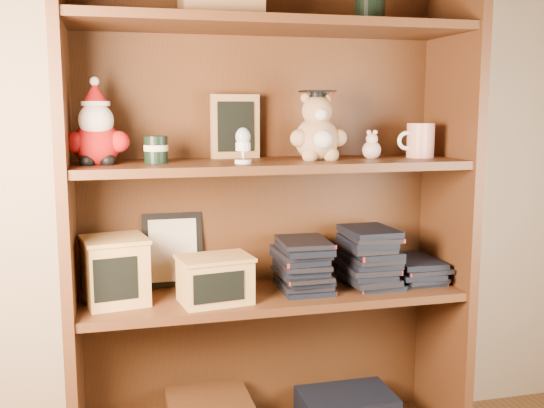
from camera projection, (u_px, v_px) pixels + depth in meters
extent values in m
cube|color=tan|center=(320.00, 63.00, 2.07)|extent=(3.00, 0.04, 2.50)
cube|color=#512D17|center=(68.00, 219.00, 1.76)|extent=(0.03, 0.35, 1.60)
cube|color=#512D17|center=(448.00, 203.00, 2.04)|extent=(0.03, 0.35, 1.60)
cube|color=#4C2A14|center=(260.00, 203.00, 2.06)|extent=(1.20, 0.02, 1.60)
cube|color=#512D17|center=(272.00, 26.00, 1.82)|extent=(1.14, 0.33, 0.02)
cylinder|color=black|center=(370.00, 5.00, 1.88)|extent=(0.09, 0.09, 0.11)
cube|color=#512D17|center=(272.00, 295.00, 1.94)|extent=(1.14, 0.33, 0.02)
cube|color=#512D17|center=(272.00, 165.00, 1.88)|extent=(1.14, 0.33, 0.02)
sphere|color=#A50F0F|center=(97.00, 143.00, 1.75)|extent=(0.13, 0.13, 0.13)
sphere|color=#A50F0F|center=(75.00, 142.00, 1.71)|extent=(0.06, 0.06, 0.06)
sphere|color=#A50F0F|center=(119.00, 142.00, 1.74)|extent=(0.06, 0.06, 0.06)
sphere|color=black|center=(88.00, 161.00, 1.72)|extent=(0.04, 0.04, 0.04)
sphere|color=black|center=(108.00, 160.00, 1.73)|extent=(0.04, 0.04, 0.04)
sphere|color=white|center=(96.00, 120.00, 1.73)|extent=(0.09, 0.09, 0.09)
sphere|color=#D8B293|center=(96.00, 113.00, 1.74)|extent=(0.07, 0.07, 0.07)
cone|color=#A50F0F|center=(95.00, 93.00, 1.73)|extent=(0.07, 0.07, 0.06)
sphere|color=white|center=(95.00, 81.00, 1.72)|extent=(0.03, 0.03, 0.03)
cylinder|color=white|center=(95.00, 104.00, 1.73)|extent=(0.08, 0.08, 0.01)
cylinder|color=black|center=(156.00, 150.00, 1.79)|extent=(0.07, 0.07, 0.08)
cylinder|color=beige|center=(156.00, 148.00, 1.79)|extent=(0.07, 0.07, 0.02)
cube|color=#9E7547|center=(235.00, 126.00, 1.95)|extent=(0.15, 0.03, 0.20)
cube|color=black|center=(236.00, 127.00, 1.94)|extent=(0.11, 0.01, 0.15)
cube|color=#9E7547|center=(233.00, 152.00, 2.00)|extent=(0.07, 0.07, 0.01)
cylinder|color=white|center=(243.00, 161.00, 1.78)|extent=(0.05, 0.05, 0.01)
cone|color=white|center=(243.00, 154.00, 1.78)|extent=(0.02, 0.02, 0.03)
cylinder|color=white|center=(243.00, 146.00, 1.78)|extent=(0.04, 0.04, 0.02)
ellipsoid|color=silver|center=(243.00, 137.00, 1.77)|extent=(0.04, 0.04, 0.05)
sphere|color=tan|center=(317.00, 139.00, 1.90)|extent=(0.13, 0.13, 0.13)
sphere|color=white|center=(323.00, 139.00, 1.85)|extent=(0.06, 0.06, 0.06)
sphere|color=tan|center=(299.00, 138.00, 1.87)|extent=(0.05, 0.05, 0.05)
sphere|color=tan|center=(338.00, 138.00, 1.90)|extent=(0.05, 0.05, 0.05)
sphere|color=tan|center=(310.00, 155.00, 1.87)|extent=(0.05, 0.05, 0.05)
sphere|color=tan|center=(331.00, 155.00, 1.88)|extent=(0.05, 0.05, 0.05)
sphere|color=tan|center=(317.00, 111.00, 1.89)|extent=(0.09, 0.09, 0.09)
sphere|color=white|center=(321.00, 114.00, 1.86)|extent=(0.04, 0.04, 0.04)
sphere|color=tan|center=(306.00, 98.00, 1.89)|extent=(0.03, 0.03, 0.03)
sphere|color=tan|center=(327.00, 98.00, 1.90)|extent=(0.03, 0.03, 0.03)
cylinder|color=black|center=(317.00, 95.00, 1.88)|extent=(0.04, 0.04, 0.02)
cube|color=black|center=(317.00, 91.00, 1.88)|extent=(0.09, 0.09, 0.01)
cylinder|color=#A50F0F|center=(333.00, 95.00, 1.88)|extent=(0.00, 0.04, 0.03)
sphere|color=beige|center=(372.00, 150.00, 1.95)|extent=(0.06, 0.06, 0.06)
sphere|color=beige|center=(372.00, 139.00, 1.95)|extent=(0.04, 0.04, 0.04)
sphere|color=beige|center=(369.00, 132.00, 1.94)|extent=(0.01, 0.01, 0.01)
sphere|color=beige|center=(375.00, 132.00, 1.95)|extent=(0.01, 0.01, 0.01)
cylinder|color=silver|center=(420.00, 140.00, 1.99)|extent=(0.09, 0.09, 0.11)
torus|color=white|center=(406.00, 141.00, 1.98)|extent=(0.06, 0.01, 0.06)
cube|color=black|center=(173.00, 250.00, 1.99)|extent=(0.18, 0.05, 0.23)
cube|color=beige|center=(173.00, 250.00, 1.98)|extent=(0.15, 0.03, 0.19)
cube|color=tan|center=(116.00, 272.00, 1.81)|extent=(0.19, 0.19, 0.18)
cube|color=black|center=(116.00, 279.00, 1.73)|extent=(0.12, 0.02, 0.12)
cube|color=tan|center=(114.00, 239.00, 1.80)|extent=(0.20, 0.20, 0.01)
cube|color=tan|center=(215.00, 281.00, 1.82)|extent=(0.21, 0.16, 0.13)
cube|color=black|center=(219.00, 287.00, 1.76)|extent=(0.15, 0.02, 0.08)
cube|color=tan|center=(215.00, 258.00, 1.81)|extent=(0.22, 0.17, 0.01)
cube|color=black|center=(302.00, 287.00, 1.96)|extent=(0.14, 0.20, 0.02)
cube|color=black|center=(303.00, 282.00, 1.96)|extent=(0.14, 0.20, 0.02)
cube|color=black|center=(303.00, 277.00, 1.96)|extent=(0.14, 0.20, 0.02)
cube|color=black|center=(303.00, 272.00, 1.95)|extent=(0.14, 0.20, 0.02)
cube|color=black|center=(303.00, 266.00, 1.95)|extent=(0.14, 0.20, 0.02)
cube|color=black|center=(303.00, 261.00, 1.95)|extent=(0.14, 0.20, 0.02)
cube|color=black|center=(303.00, 256.00, 1.95)|extent=(0.14, 0.20, 0.02)
cube|color=black|center=(303.00, 251.00, 1.95)|extent=(0.14, 0.20, 0.02)
cube|color=black|center=(303.00, 246.00, 1.94)|extent=(0.14, 0.20, 0.02)
cube|color=black|center=(303.00, 241.00, 1.94)|extent=(0.14, 0.20, 0.02)
cube|color=black|center=(369.00, 282.00, 2.02)|extent=(0.14, 0.20, 0.02)
cube|color=black|center=(369.00, 277.00, 2.01)|extent=(0.14, 0.20, 0.02)
cube|color=black|center=(369.00, 272.00, 2.01)|extent=(0.14, 0.20, 0.02)
cube|color=black|center=(369.00, 267.00, 2.01)|extent=(0.14, 0.20, 0.02)
cube|color=black|center=(369.00, 262.00, 2.01)|extent=(0.14, 0.20, 0.02)
cube|color=black|center=(369.00, 257.00, 2.00)|extent=(0.14, 0.20, 0.02)
cube|color=black|center=(370.00, 252.00, 2.00)|extent=(0.14, 0.20, 0.02)
cube|color=black|center=(370.00, 247.00, 2.00)|extent=(0.14, 0.20, 0.02)
cube|color=black|center=(370.00, 242.00, 2.00)|extent=(0.14, 0.20, 0.02)
cube|color=black|center=(370.00, 237.00, 1.99)|extent=(0.14, 0.20, 0.02)
cube|color=black|center=(370.00, 232.00, 1.99)|extent=(0.14, 0.20, 0.02)
cube|color=black|center=(416.00, 278.00, 2.06)|extent=(0.14, 0.20, 0.02)
cube|color=black|center=(416.00, 274.00, 2.05)|extent=(0.14, 0.20, 0.02)
cube|color=black|center=(417.00, 269.00, 2.05)|extent=(0.14, 0.20, 0.02)
cube|color=black|center=(417.00, 264.00, 2.05)|extent=(0.14, 0.20, 0.02)
cube|color=black|center=(417.00, 259.00, 2.05)|extent=(0.14, 0.20, 0.02)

